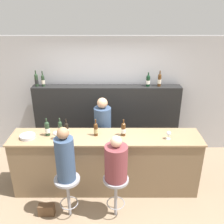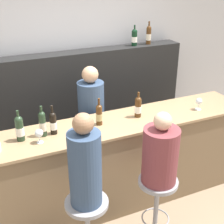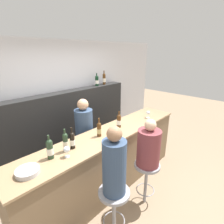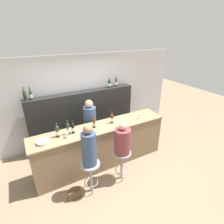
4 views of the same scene
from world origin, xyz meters
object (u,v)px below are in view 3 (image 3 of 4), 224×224
(metal_bowl, at_px, (28,171))
(wine_bottle_backbar_3, at_px, (104,79))
(wine_bottle_counter_3, at_px, (99,129))
(bartender, at_px, (85,143))
(wine_glass_1, at_px, (148,113))
(bar_stool_left, at_px, (114,201))
(guest_seated_right, at_px, (149,146))
(bar_stool_right, at_px, (147,173))
(wine_bottle_counter_0, at_px, (50,149))
(guest_seated_left, at_px, (114,165))
(wine_bottle_counter_4, at_px, (119,121))
(wine_bottle_counter_2, at_px, (72,140))
(wine_bottle_counter_1, at_px, (66,142))
(wine_bottle_backbar_2, at_px, (97,81))
(wine_glass_0, at_px, (67,150))

(metal_bowl, bearing_deg, wine_bottle_backbar_3, 27.43)
(wine_bottle_counter_3, relative_size, bartender, 0.19)
(wine_glass_1, height_order, bar_stool_left, wine_glass_1)
(guest_seated_right, bearing_deg, bartender, 101.15)
(metal_bowl, bearing_deg, bar_stool_right, -22.45)
(wine_bottle_counter_0, bearing_deg, guest_seated_left, -59.36)
(wine_glass_1, distance_m, bar_stool_right, 1.23)
(wine_bottle_counter_4, bearing_deg, metal_bowl, -176.93)
(wine_bottle_counter_2, height_order, guest_seated_left, guest_seated_left)
(bar_stool_right, bearing_deg, guest_seated_right, 0.00)
(wine_bottle_counter_1, bearing_deg, bar_stool_right, -36.69)
(bar_stool_right, xyz_separation_m, guest_seated_right, (0.00, 0.00, 0.47))
(metal_bowl, bearing_deg, guest_seated_right, -22.45)
(metal_bowl, distance_m, bar_stool_left, 1.11)
(wine_bottle_counter_4, xyz_separation_m, wine_bottle_backbar_2, (0.55, 1.16, 0.51))
(wine_bottle_backbar_3, xyz_separation_m, metal_bowl, (-2.41, -1.25, -0.62))
(wine_bottle_counter_3, height_order, wine_bottle_backbar_3, wine_bottle_backbar_3)
(wine_bottle_counter_0, height_order, wine_bottle_counter_2, wine_bottle_counter_0)
(wine_bottle_counter_0, height_order, wine_glass_0, wine_bottle_counter_0)
(wine_glass_0, distance_m, metal_bowl, 0.49)
(wine_glass_1, relative_size, bar_stool_right, 0.20)
(wine_bottle_backbar_3, bearing_deg, bar_stool_left, -131.78)
(wine_glass_1, xyz_separation_m, guest_seated_right, (-0.89, -0.58, -0.15))
(wine_bottle_counter_4, bearing_deg, bar_stool_right, -100.81)
(wine_bottle_counter_2, bearing_deg, metal_bowl, -172.39)
(wine_bottle_counter_2, bearing_deg, bartender, 40.77)
(wine_bottle_counter_2, relative_size, wine_bottle_backbar_2, 1.08)
(bar_stool_left, distance_m, guest_seated_right, 0.89)
(bar_stool_right, bearing_deg, wine_bottle_counter_2, 139.99)
(wine_bottle_counter_3, relative_size, bar_stool_right, 0.41)
(wine_bottle_backbar_2, bearing_deg, guest_seated_right, -110.07)
(wine_bottle_backbar_2, xyz_separation_m, guest_seated_right, (-0.68, -1.87, -0.69))
(wine_bottle_counter_0, xyz_separation_m, wine_glass_1, (2.06, -0.12, -0.03))
(wine_bottle_counter_3, bearing_deg, wine_bottle_counter_2, 180.00)
(wine_bottle_counter_1, height_order, metal_bowl, wine_bottle_counter_1)
(wine_glass_0, distance_m, bar_stool_left, 0.89)
(bartender, bearing_deg, wine_bottle_backbar_2, 35.02)
(bar_stool_left, bearing_deg, guest_seated_left, -153.43)
(wine_glass_1, bearing_deg, bar_stool_left, -160.45)
(bar_stool_right, relative_size, guest_seated_right, 0.99)
(wine_bottle_counter_1, xyz_separation_m, bar_stool_left, (0.19, -0.70, -0.65))
(wine_bottle_counter_0, relative_size, wine_bottle_counter_1, 0.98)
(wine_bottle_backbar_3, relative_size, bartender, 0.21)
(wine_bottle_backbar_3, bearing_deg, wine_bottle_counter_3, -137.16)
(wine_bottle_counter_4, relative_size, wine_bottle_backbar_3, 0.91)
(wine_glass_0, relative_size, bar_stool_right, 0.20)
(wine_bottle_backbar_2, height_order, wine_glass_0, wine_bottle_backbar_2)
(metal_bowl, relative_size, bar_stool_right, 0.35)
(wine_bottle_counter_1, xyz_separation_m, bartender, (0.70, 0.52, -0.50))
(guest_seated_left, xyz_separation_m, guest_seated_right, (0.75, 0.00, -0.08))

